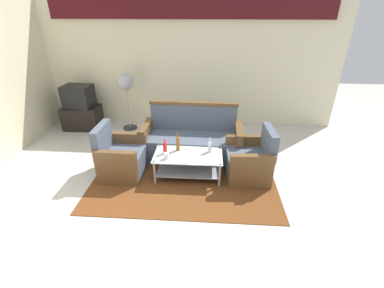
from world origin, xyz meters
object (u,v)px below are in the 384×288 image
object	(u,v)px
bottle_red	(165,148)
cup	(166,156)
armchair_right	(250,161)
television	(78,96)
bottle_brown	(178,144)
bottle_clear	(210,147)
couch	(192,140)
pedestal_fan	(125,85)
coffee_table	(188,162)
armchair_left	(121,158)
tv_stand	(83,117)

from	to	relation	value
bottle_red	cup	world-z (taller)	bottle_red
armchair_right	television	size ratio (longest dim) A/B	1.33
bottle_brown	bottle_clear	world-z (taller)	bottle_brown
couch	armchair_right	distance (m)	1.17
armchair_right	bottle_clear	distance (m)	0.69
bottle_brown	couch	bearing A→B (deg)	70.61
couch	television	bearing A→B (deg)	-21.36
bottle_red	bottle_clear	xyz separation A→B (m)	(0.72, 0.10, -0.00)
bottle_brown	bottle_red	size ratio (longest dim) A/B	1.24
bottle_red	pedestal_fan	world-z (taller)	pedestal_fan
armchair_right	coffee_table	xyz separation A→B (m)	(-1.00, -0.06, -0.02)
television	pedestal_fan	distance (m)	1.10
couch	armchair_left	bearing A→B (deg)	32.24
couch	bottle_red	world-z (taller)	couch
armchair_right	cup	distance (m)	1.36
couch	bottle_brown	world-z (taller)	couch
armchair_left	bottle_brown	distance (m)	0.98
tv_stand	pedestal_fan	size ratio (longest dim) A/B	0.63
armchair_left	armchair_right	xyz separation A→B (m)	(2.12, 0.03, 0.00)
bottle_brown	television	world-z (taller)	television
armchair_left	coffee_table	xyz separation A→B (m)	(1.12, -0.03, -0.02)
armchair_right	pedestal_fan	xyz separation A→B (m)	(-2.50, 1.79, 0.73)
armchair_left	tv_stand	xyz separation A→B (m)	(-1.45, 1.78, -0.03)
coffee_table	pedestal_fan	distance (m)	2.50
television	pedestal_fan	xyz separation A→B (m)	(1.07, 0.05, 0.25)
couch	coffee_table	world-z (taller)	couch
coffee_table	television	bearing A→B (deg)	144.89
bottle_brown	pedestal_fan	xyz separation A→B (m)	(-1.32, 1.72, 0.48)
bottle_clear	pedestal_fan	size ratio (longest dim) A/B	0.20
couch	bottle_brown	bearing A→B (deg)	72.37
armchair_right	pedestal_fan	world-z (taller)	pedestal_fan
television	coffee_table	bearing A→B (deg)	150.48
armchair_right	bottle_clear	xyz separation A→B (m)	(-0.66, 0.06, 0.22)
couch	bottle_brown	size ratio (longest dim) A/B	5.77
armchair_left	armchair_right	size ratio (longest dim) A/B	1.00
coffee_table	pedestal_fan	world-z (taller)	pedestal_fan
armchair_left	bottle_brown	size ratio (longest dim) A/B	2.69
couch	armchair_left	size ratio (longest dim) A/B	2.14
tv_stand	pedestal_fan	world-z (taller)	pedestal_fan
couch	bottle_clear	bearing A→B (deg)	121.01
coffee_table	bottle_clear	bearing A→B (deg)	19.15
armchair_left	armchair_right	bearing A→B (deg)	91.84
bottle_red	bottle_brown	bearing A→B (deg)	31.09
armchair_left	bottle_clear	bearing A→B (deg)	94.41
bottle_brown	television	distance (m)	2.93
coffee_table	bottle_clear	size ratio (longest dim) A/B	4.43
coffee_table	tv_stand	xyz separation A→B (m)	(-2.57, 1.81, -0.01)
couch	cup	world-z (taller)	couch
coffee_table	armchair_right	bearing A→B (deg)	3.69
armchair_right	coffee_table	distance (m)	1.00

